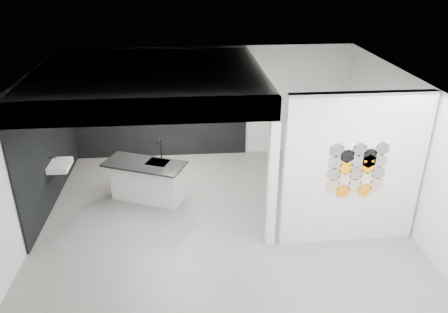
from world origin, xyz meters
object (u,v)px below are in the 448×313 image
utensil_cup (120,108)px  glass_bowl (217,105)px  wall_basin (60,165)px  partition_panel (353,171)px  bottle_dark (157,105)px  kitchen_island (147,180)px  glass_vase (217,104)px  kettle (206,104)px  stockpot (109,106)px

utensil_cup → glass_bowl: bearing=0.0°
wall_basin → partition_panel: bearing=-18.2°
bottle_dark → utensil_cup: 0.92m
kitchen_island → glass_bowl: glass_bowl is taller
glass_bowl → glass_vase: bearing=0.0°
partition_panel → glass_vase: 4.39m
wall_basin → glass_bowl: 4.00m
glass_bowl → glass_vase: size_ratio=0.91×
wall_basin → glass_vase: (3.39, 2.07, 0.54)m
utensil_cup → kettle: bearing=0.0°
glass_vase → bottle_dark: size_ratio=0.87×
wall_basin → glass_vase: 4.01m
utensil_cup → bottle_dark: bearing=0.0°
glass_vase → bottle_dark: bottle_dark is taller
glass_bowl → glass_vase: glass_vase is taller
kitchen_island → utensil_cup: utensil_cup is taller
kitchen_island → stockpot: stockpot is taller
glass_vase → bottle_dark: (-1.48, 0.00, 0.01)m
partition_panel → kitchen_island: size_ratio=1.53×
glass_vase → bottle_dark: bearing=180.0°
kettle → utensil_cup: (-2.11, 0.00, -0.03)m
kettle → bottle_dark: size_ratio=1.09×
kettle → glass_vase: kettle is taller
kettle → wall_basin: bearing=-139.1°
utensil_cup → stockpot: bearing=180.0°
partition_panel → kitchen_island: (-3.71, 1.76, -0.95)m
glass_bowl → utensil_cup: (-2.40, 0.00, 0.00)m
kettle → bottle_dark: bottle_dark is taller
stockpot → bottle_dark: size_ratio=1.36×
partition_panel → kettle: size_ratio=15.94×
stockpot → glass_vase: 2.66m
kitchen_island → kettle: 2.67m
partition_panel → glass_bowl: size_ratio=21.94×
partition_panel → kitchen_island: 4.22m
wall_basin → bottle_dark: 2.87m
kettle → kitchen_island: bearing=-115.5°
stockpot → utensil_cup: size_ratio=2.34×
glass_bowl → partition_panel: bearing=-61.8°
kettle → bottle_dark: (-1.20, 0.00, 0.01)m
bottle_dark → glass_bowl: bearing=0.0°
partition_panel → kettle: bearing=121.4°
wall_basin → glass_bowl: bearing=31.3°
partition_panel → utensil_cup: partition_panel is taller
stockpot → bottle_dark: stockpot is taller
glass_bowl → kitchen_island: bearing=-127.9°
wall_basin → glass_vase: bearing=31.3°
wall_basin → glass_bowl: (3.39, 2.07, 0.52)m
wall_basin → utensil_cup: (0.99, 2.07, 0.52)m
kettle → glass_bowl: (0.28, 0.00, -0.03)m
partition_panel → bottle_dark: partition_panel is taller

